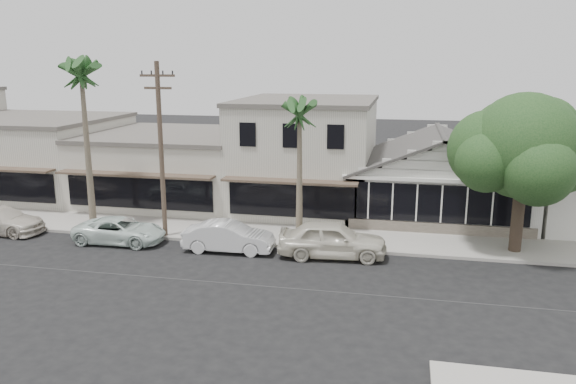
% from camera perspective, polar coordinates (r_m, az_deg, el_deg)
% --- Properties ---
extents(ground, '(140.00, 140.00, 0.00)m').
position_cam_1_polar(ground, '(22.86, 3.50, -10.01)').
color(ground, black).
rests_on(ground, ground).
extents(sidewalk_north, '(90.00, 3.50, 0.15)m').
position_cam_1_polar(sidewalk_north, '(30.96, -9.48, -3.76)').
color(sidewalk_north, '#9E9991').
rests_on(sidewalk_north, ground).
extents(corner_shop, '(10.40, 8.60, 5.10)m').
position_cam_1_polar(corner_shop, '(33.96, 15.03, 1.89)').
color(corner_shop, silver).
rests_on(corner_shop, ground).
extents(row_building_near, '(8.00, 10.00, 6.50)m').
position_cam_1_polar(row_building_near, '(35.29, 1.92, 3.79)').
color(row_building_near, beige).
rests_on(row_building_near, ground).
extents(row_building_midnear, '(10.00, 10.00, 4.20)m').
position_cam_1_polar(row_building_midnear, '(38.05, -11.58, 2.46)').
color(row_building_midnear, beige).
rests_on(row_building_midnear, ground).
extents(row_building_midfar, '(11.00, 10.00, 5.00)m').
position_cam_1_polar(row_building_midfar, '(43.20, -24.54, 3.32)').
color(row_building_midfar, beige).
rests_on(row_building_midfar, ground).
extents(utility_pole, '(1.80, 0.24, 9.00)m').
position_cam_1_polar(utility_pole, '(28.93, -12.79, 4.49)').
color(utility_pole, brown).
rests_on(utility_pole, ground).
extents(car_0, '(5.22, 2.47, 1.73)m').
position_cam_1_polar(car_0, '(26.39, 4.52, -4.81)').
color(car_0, beige).
rests_on(car_0, ground).
extents(car_1, '(4.43, 1.67, 1.44)m').
position_cam_1_polar(car_1, '(27.28, -6.05, -4.55)').
color(car_1, silver).
rests_on(car_1, ground).
extents(car_2, '(4.62, 2.18, 1.27)m').
position_cam_1_polar(car_2, '(29.65, -16.71, -3.77)').
color(car_2, silver).
rests_on(car_2, ground).
extents(car_3, '(4.98, 2.23, 1.42)m').
position_cam_1_polar(car_3, '(33.74, -27.20, -2.53)').
color(car_3, beige).
rests_on(car_3, ground).
extents(shade_tree, '(6.90, 6.24, 7.65)m').
position_cam_1_polar(shade_tree, '(28.20, 22.66, 4.09)').
color(shade_tree, '#423628').
rests_on(shade_tree, ground).
extents(palm_east, '(3.01, 3.01, 7.67)m').
position_cam_1_polar(palm_east, '(27.01, 1.20, 8.01)').
color(palm_east, '#726651').
rests_on(palm_east, ground).
extents(palm_mid, '(3.53, 3.53, 9.61)m').
position_cam_1_polar(palm_mid, '(31.39, -20.26, 11.08)').
color(palm_mid, '#726651').
rests_on(palm_mid, ground).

